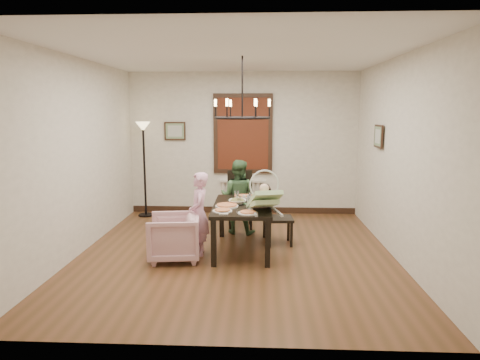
# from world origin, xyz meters

# --- Properties ---
(room_shell) EXTENTS (4.51, 5.00, 2.81)m
(room_shell) POSITION_xyz_m (0.00, 0.37, 1.40)
(room_shell) COLOR brown
(room_shell) RESTS_ON ground
(dining_table) EXTENTS (0.85, 1.49, 0.69)m
(dining_table) POSITION_xyz_m (0.09, 0.13, 0.61)
(dining_table) COLOR black
(dining_table) RESTS_ON room_shell
(chair_far) EXTENTS (0.48, 0.48, 1.01)m
(chair_far) POSITION_xyz_m (-0.00, 1.40, 0.50)
(chair_far) COLOR black
(chair_far) RESTS_ON room_shell
(chair_right) EXTENTS (0.43, 0.43, 0.92)m
(chair_right) POSITION_xyz_m (0.65, 0.47, 0.46)
(chair_right) COLOR black
(chair_right) RESTS_ON room_shell
(armchair) EXTENTS (0.78, 0.77, 0.64)m
(armchair) POSITION_xyz_m (-0.84, -0.30, 0.32)
(armchair) COLOR #C99A9B
(armchair) RESTS_ON room_shell
(elderly_woman) EXTENTS (0.29, 0.39, 0.99)m
(elderly_woman) POSITION_xyz_m (-0.52, -0.07, 0.49)
(elderly_woman) COLOR #E4A1C0
(elderly_woman) RESTS_ON room_shell
(seated_man) EXTENTS (0.58, 0.49, 1.03)m
(seated_man) POSITION_xyz_m (-0.03, 1.06, 0.52)
(seated_man) COLOR #3C6039
(seated_man) RESTS_ON room_shell
(baby_bouncer) EXTENTS (0.57, 0.69, 0.40)m
(baby_bouncer) POSITION_xyz_m (0.40, -0.31, 0.89)
(baby_bouncer) COLOR #B9E39C
(baby_bouncer) RESTS_ON dining_table
(salad_bowl) EXTENTS (0.31, 0.31, 0.08)m
(salad_bowl) POSITION_xyz_m (0.02, 0.17, 0.73)
(salad_bowl) COLOR white
(salad_bowl) RESTS_ON dining_table
(pizza_platter) EXTENTS (0.33, 0.33, 0.04)m
(pizza_platter) POSITION_xyz_m (-0.13, -0.03, 0.71)
(pizza_platter) COLOR tan
(pizza_platter) RESTS_ON dining_table
(drinking_glass) EXTENTS (0.06, 0.06, 0.13)m
(drinking_glass) POSITION_xyz_m (0.04, 0.10, 0.76)
(drinking_glass) COLOR silver
(drinking_glass) RESTS_ON dining_table
(window_blinds) EXTENTS (1.00, 0.03, 1.40)m
(window_blinds) POSITION_xyz_m (0.00, 2.46, 1.60)
(window_blinds) COLOR maroon
(window_blinds) RESTS_ON room_shell
(radiator) EXTENTS (0.92, 0.12, 0.62)m
(radiator) POSITION_xyz_m (0.00, 2.48, 0.35)
(radiator) COLOR silver
(radiator) RESTS_ON room_shell
(picture_back) EXTENTS (0.42, 0.03, 0.36)m
(picture_back) POSITION_xyz_m (-1.35, 2.47, 1.65)
(picture_back) COLOR black
(picture_back) RESTS_ON room_shell
(picture_right) EXTENTS (0.03, 0.42, 0.36)m
(picture_right) POSITION_xyz_m (2.21, 0.90, 1.65)
(picture_right) COLOR black
(picture_right) RESTS_ON room_shell
(floor_lamp) EXTENTS (0.30, 0.30, 1.80)m
(floor_lamp) POSITION_xyz_m (-1.90, 2.15, 0.90)
(floor_lamp) COLOR black
(floor_lamp) RESTS_ON room_shell
(chandelier) EXTENTS (0.80, 0.80, 0.04)m
(chandelier) POSITION_xyz_m (0.09, 0.13, 1.95)
(chandelier) COLOR black
(chandelier) RESTS_ON room_shell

